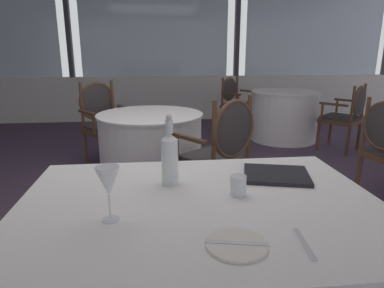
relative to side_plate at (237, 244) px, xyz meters
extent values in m
plane|color=#47384C|center=(-0.21, 1.59, -0.75)|extent=(14.63, 14.63, 0.00)
cube|color=silver|center=(-0.21, 5.81, -0.32)|extent=(10.01, 0.12, 0.85)
cube|color=silver|center=(-0.21, 5.83, 0.92)|extent=(2.76, 0.02, 1.65)
cube|color=#333338|center=(-1.78, 5.81, 0.92)|extent=(0.08, 0.14, 1.65)
cube|color=silver|center=(2.93, 5.83, 0.92)|extent=(2.76, 0.02, 1.65)
cube|color=#333338|center=(1.36, 5.81, 0.92)|extent=(0.08, 0.14, 1.65)
cube|color=white|center=(-0.07, 0.33, -0.02)|extent=(1.50, 1.10, 0.02)
cube|color=white|center=(-0.07, 0.33, -0.39)|extent=(1.46, 1.07, 0.72)
cylinder|color=silver|center=(0.00, 0.00, 0.00)|extent=(0.20, 0.20, 0.01)
cube|color=silver|center=(0.00, 0.00, 0.01)|extent=(0.20, 0.06, 0.00)
cube|color=silver|center=(0.22, -0.01, 0.00)|extent=(0.03, 0.19, 0.00)
cylinder|color=white|center=(-0.19, 0.55, 0.10)|extent=(0.08, 0.08, 0.21)
cone|color=white|center=(-0.19, 0.55, 0.22)|extent=(0.08, 0.08, 0.03)
cylinder|color=white|center=(-0.19, 0.55, 0.27)|extent=(0.03, 0.03, 0.06)
sphere|color=silver|center=(-0.19, 0.55, 0.31)|extent=(0.03, 0.03, 0.03)
cylinder|color=white|center=(-0.42, 0.22, 0.00)|extent=(0.06, 0.06, 0.00)
cylinder|color=white|center=(-0.42, 0.22, 0.05)|extent=(0.01, 0.01, 0.09)
cone|color=white|center=(-0.42, 0.22, 0.15)|extent=(0.09, 0.09, 0.11)
cylinder|color=white|center=(0.10, 0.39, 0.04)|extent=(0.07, 0.07, 0.09)
cube|color=black|center=(0.34, 0.58, 0.01)|extent=(0.36, 0.33, 0.02)
cylinder|color=white|center=(1.71, 4.03, -0.02)|extent=(1.02, 1.02, 0.02)
cylinder|color=white|center=(1.71, 4.03, -0.39)|extent=(0.99, 0.99, 0.72)
cube|color=brown|center=(1.16, 4.68, -0.33)|extent=(0.65, 0.65, 0.05)
cube|color=#383333|center=(1.16, 4.68, -0.29)|extent=(0.60, 0.60, 0.04)
cylinder|color=brown|center=(1.44, 4.65, -0.55)|extent=(0.04, 0.04, 0.39)
cylinder|color=brown|center=(1.14, 4.39, -0.55)|extent=(0.04, 0.04, 0.39)
cylinder|color=brown|center=(1.19, 4.96, -0.55)|extent=(0.04, 0.04, 0.39)
cylinder|color=brown|center=(0.88, 4.70, -0.55)|extent=(0.04, 0.04, 0.39)
cylinder|color=brown|center=(1.19, 4.96, -0.08)|extent=(0.04, 0.04, 0.46)
cylinder|color=brown|center=(0.88, 4.70, -0.08)|extent=(0.04, 0.04, 0.46)
ellipsoid|color=#383333|center=(1.02, 4.84, -0.06)|extent=(0.33, 0.29, 0.39)
torus|color=brown|center=(1.02, 4.84, -0.06)|extent=(0.33, 0.28, 0.40)
cube|color=brown|center=(1.37, 4.82, -0.09)|extent=(0.27, 0.30, 0.03)
cylinder|color=brown|center=(1.46, 4.71, -0.20)|extent=(0.03, 0.03, 0.22)
cube|color=brown|center=(0.98, 4.50, -0.09)|extent=(0.27, 0.30, 0.03)
cylinder|color=brown|center=(1.08, 4.39, -0.20)|extent=(0.03, 0.03, 0.22)
cube|color=brown|center=(2.26, 3.38, -0.33)|extent=(0.65, 0.65, 0.05)
cube|color=#383333|center=(2.26, 3.38, -0.29)|extent=(0.60, 0.60, 0.04)
cylinder|color=brown|center=(1.98, 3.40, -0.55)|extent=(0.04, 0.04, 0.40)
cylinder|color=brown|center=(2.28, 3.66, -0.55)|extent=(0.04, 0.04, 0.40)
cylinder|color=brown|center=(2.23, 3.10, -0.55)|extent=(0.04, 0.04, 0.40)
cylinder|color=brown|center=(2.54, 3.36, -0.55)|extent=(0.04, 0.04, 0.40)
cylinder|color=brown|center=(2.23, 3.10, -0.07)|extent=(0.04, 0.04, 0.47)
cylinder|color=brown|center=(2.54, 3.36, -0.07)|extent=(0.04, 0.04, 0.47)
ellipsoid|color=#383333|center=(2.40, 3.22, -0.05)|extent=(0.33, 0.29, 0.39)
torus|color=brown|center=(2.40, 3.22, -0.05)|extent=(0.33, 0.29, 0.41)
cube|color=brown|center=(2.05, 3.23, -0.08)|extent=(0.27, 0.30, 0.03)
cylinder|color=brown|center=(1.96, 3.34, -0.19)|extent=(0.03, 0.03, 0.22)
cube|color=brown|center=(2.44, 3.56, -0.08)|extent=(0.27, 0.30, 0.03)
cylinder|color=brown|center=(2.34, 3.66, -0.19)|extent=(0.03, 0.03, 0.22)
cylinder|color=white|center=(-0.30, 2.39, -0.02)|extent=(1.04, 1.04, 0.02)
cylinder|color=white|center=(-0.30, 2.39, -0.39)|extent=(1.01, 1.01, 0.72)
cube|color=brown|center=(0.21, 1.69, -0.30)|extent=(0.64, 0.64, 0.05)
cube|color=#383333|center=(0.21, 1.69, -0.25)|extent=(0.59, 0.59, 0.04)
cylinder|color=brown|center=(-0.07, 1.74, -0.54)|extent=(0.04, 0.04, 0.43)
cylinder|color=brown|center=(0.25, 1.97, -0.54)|extent=(0.04, 0.04, 0.43)
cylinder|color=brown|center=(0.17, 1.41, -0.54)|extent=(0.04, 0.04, 0.43)
cylinder|color=brown|center=(0.49, 1.65, -0.54)|extent=(0.04, 0.04, 0.43)
cylinder|color=brown|center=(0.17, 1.41, -0.01)|extent=(0.04, 0.04, 0.53)
cylinder|color=brown|center=(0.49, 1.65, -0.01)|extent=(0.04, 0.04, 0.53)
ellipsoid|color=#383333|center=(0.34, 1.52, 0.02)|extent=(0.34, 0.27, 0.44)
torus|color=brown|center=(0.34, 1.52, 0.02)|extent=(0.39, 0.30, 0.46)
cube|color=brown|center=(0.00, 1.56, -0.05)|extent=(0.25, 0.32, 0.03)
cylinder|color=brown|center=(-0.08, 1.68, -0.16)|extent=(0.03, 0.03, 0.22)
cube|color=brown|center=(0.40, 1.86, -0.05)|extent=(0.25, 0.32, 0.03)
cylinder|color=brown|center=(0.32, 1.97, -0.16)|extent=(0.03, 0.03, 0.22)
cube|color=brown|center=(-0.81, 3.08, -0.32)|extent=(0.64, 0.64, 0.05)
cube|color=#383333|center=(-0.81, 3.08, -0.28)|extent=(0.59, 0.59, 0.04)
cylinder|color=brown|center=(-0.53, 3.04, -0.55)|extent=(0.04, 0.04, 0.40)
cylinder|color=brown|center=(-0.85, 2.80, -0.55)|extent=(0.04, 0.04, 0.40)
cylinder|color=brown|center=(-0.77, 3.36, -0.55)|extent=(0.04, 0.04, 0.40)
cylinder|color=brown|center=(-1.09, 3.12, -0.55)|extent=(0.04, 0.04, 0.40)
cylinder|color=brown|center=(-0.77, 3.36, -0.03)|extent=(0.04, 0.04, 0.54)
cylinder|color=brown|center=(-1.09, 3.12, -0.03)|extent=(0.04, 0.04, 0.54)
ellipsoid|color=#383333|center=(-0.94, 3.25, 0.00)|extent=(0.34, 0.27, 0.45)
torus|color=brown|center=(-0.94, 3.25, 0.00)|extent=(0.39, 0.30, 0.46)
cube|color=brown|center=(-0.60, 3.21, -0.08)|extent=(0.25, 0.32, 0.03)
cylinder|color=brown|center=(-0.51, 3.10, -0.19)|extent=(0.03, 0.03, 0.22)
cube|color=brown|center=(-1.00, 2.91, -0.08)|extent=(0.25, 0.32, 0.03)
cylinder|color=brown|center=(-0.92, 2.80, -0.19)|extent=(0.03, 0.03, 0.22)
cylinder|color=brown|center=(1.65, 1.90, -0.55)|extent=(0.04, 0.04, 0.40)
cylinder|color=brown|center=(1.65, 1.90, -0.05)|extent=(0.04, 0.04, 0.49)
ellipsoid|color=#383333|center=(1.68, 1.71, -0.03)|extent=(0.14, 0.39, 0.41)
torus|color=brown|center=(1.68, 1.71, -0.03)|extent=(0.13, 0.42, 0.43)
cube|color=brown|center=(1.85, 2.01, -0.08)|extent=(0.37, 0.12, 0.03)
camera|label=1|loc=(-0.25, -0.94, 0.60)|focal=32.01mm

